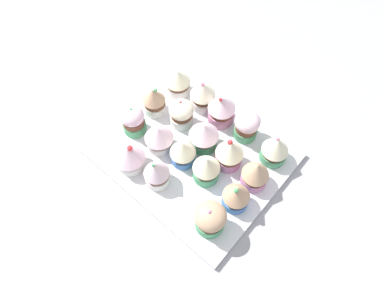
% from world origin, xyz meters
% --- Properties ---
extents(ground_plane, '(1.80, 1.80, 0.03)m').
position_xyz_m(ground_plane, '(0.00, 0.00, -0.01)').
color(ground_plane, '#9E9EA3').
extents(baking_tray, '(0.32, 0.39, 0.01)m').
position_xyz_m(baking_tray, '(0.00, 0.00, 0.01)').
color(baking_tray, silver).
rests_on(baking_tray, ground_plane).
extents(cupcake_0, '(0.06, 0.06, 0.07)m').
position_xyz_m(cupcake_0, '(-0.11, -0.14, 0.05)').
color(cupcake_0, white).
rests_on(cupcake_0, baking_tray).
extents(cupcake_1, '(0.05, 0.05, 0.08)m').
position_xyz_m(cupcake_1, '(-0.03, -0.14, 0.05)').
color(cupcake_1, white).
rests_on(cupcake_1, baking_tray).
extents(cupcake_2, '(0.05, 0.05, 0.07)m').
position_xyz_m(cupcake_2, '(0.04, -0.14, 0.05)').
color(cupcake_2, '#4C9E6B').
rests_on(cupcake_2, baking_tray).
extents(cupcake_3, '(0.06, 0.06, 0.08)m').
position_xyz_m(cupcake_3, '(-0.11, -0.06, 0.05)').
color(cupcake_3, white).
rests_on(cupcake_3, baking_tray).
extents(cupcake_4, '(0.06, 0.06, 0.07)m').
position_xyz_m(cupcake_4, '(-0.04, -0.07, 0.05)').
color(cupcake_4, white).
rests_on(cupcake_4, baking_tray).
extents(cupcake_5, '(0.06, 0.06, 0.07)m').
position_xyz_m(cupcake_5, '(0.04, -0.06, 0.05)').
color(cupcake_5, white).
rests_on(cupcake_5, baking_tray).
extents(cupcake_6, '(0.07, 0.07, 0.07)m').
position_xyz_m(cupcake_6, '(0.11, -0.08, 0.05)').
color(cupcake_6, white).
rests_on(cupcake_6, baking_tray).
extents(cupcake_7, '(0.06, 0.06, 0.08)m').
position_xyz_m(cupcake_7, '(-0.11, -0.01, 0.05)').
color(cupcake_7, pink).
rests_on(cupcake_7, baking_tray).
extents(cupcake_8, '(0.07, 0.07, 0.07)m').
position_xyz_m(cupcake_8, '(-0.03, 0.01, 0.05)').
color(cupcake_8, '#4C9E6B').
rests_on(cupcake_8, baking_tray).
extents(cupcake_9, '(0.06, 0.06, 0.07)m').
position_xyz_m(cupcake_9, '(0.03, 0.00, 0.05)').
color(cupcake_9, '#477AC6').
rests_on(cupcake_9, baking_tray).
extents(cupcake_10, '(0.05, 0.05, 0.08)m').
position_xyz_m(cupcake_10, '(0.10, -0.01, 0.05)').
color(cupcake_10, white).
rests_on(cupcake_10, baking_tray).
extents(cupcake_11, '(0.06, 0.06, 0.07)m').
position_xyz_m(cupcake_11, '(-0.11, 0.06, 0.05)').
color(cupcake_11, '#4C9E6B').
rests_on(cupcake_11, baking_tray).
extents(cupcake_12, '(0.06, 0.06, 0.08)m').
position_xyz_m(cupcake_12, '(-0.03, 0.08, 0.05)').
color(cupcake_12, pink).
rests_on(cupcake_12, baking_tray).
extents(cupcake_13, '(0.06, 0.06, 0.08)m').
position_xyz_m(cupcake_13, '(0.03, 0.06, 0.05)').
color(cupcake_13, '#4C9E6B').
rests_on(cupcake_13, baking_tray).
extents(cupcake_14, '(0.06, 0.06, 0.08)m').
position_xyz_m(cupcake_14, '(-0.10, 0.14, 0.05)').
color(cupcake_14, '#4C9E6B').
rests_on(cupcake_14, baking_tray).
extents(cupcake_15, '(0.06, 0.06, 0.07)m').
position_xyz_m(cupcake_15, '(-0.03, 0.15, 0.05)').
color(cupcake_15, pink).
rests_on(cupcake_15, baking_tray).
extents(cupcake_16, '(0.06, 0.06, 0.08)m').
position_xyz_m(cupcake_16, '(0.03, 0.14, 0.05)').
color(cupcake_16, '#477AC6').
rests_on(cupcake_16, baking_tray).
extents(cupcake_17, '(0.06, 0.06, 0.07)m').
position_xyz_m(cupcake_17, '(0.10, 0.14, 0.05)').
color(cupcake_17, '#4C9E6B').
rests_on(cupcake_17, baking_tray).
extents(napkin, '(0.14, 0.17, 0.01)m').
position_xyz_m(napkin, '(0.24, 0.14, 0.00)').
color(napkin, white).
rests_on(napkin, ground_plane).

